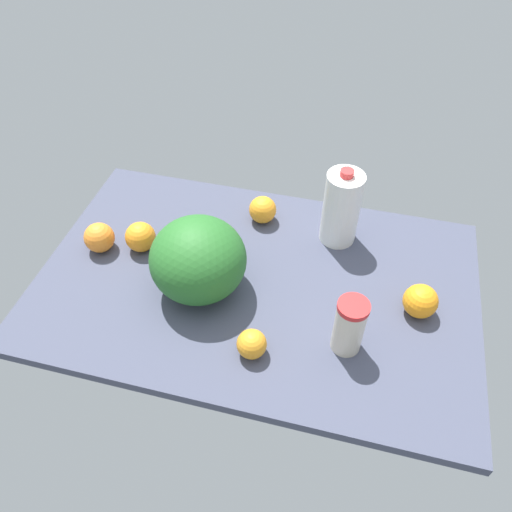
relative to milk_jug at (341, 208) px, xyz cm
name	(u,v)px	position (x,y,z in cm)	size (l,w,h in cm)	color
countertop	(256,284)	(-19.25, -22.69, -13.07)	(120.00, 76.00, 3.00)	#414559
milk_jug	(341,208)	(0.00, 0.00, 0.00)	(10.60, 10.60, 24.70)	white
tumbler_cup	(349,326)	(7.26, -37.64, -3.43)	(7.56, 7.56, 16.21)	beige
watermelon	(198,260)	(-33.22, -28.40, -0.68)	(25.21, 25.21, 21.78)	#276827
orange_far_back	(99,238)	(-66.12, -21.52, -7.22)	(8.71, 8.71, 8.71)	orange
orange_near_front	(263,210)	(-23.42, 2.01, -7.38)	(8.37, 8.37, 8.37)	orange
orange_beside_bowl	(420,300)	(24.13, -22.23, -7.11)	(8.92, 8.92, 8.92)	orange
orange_by_jug	(252,344)	(-14.59, -45.31, -7.89)	(7.36, 7.36, 7.36)	orange
orange_loose	(140,237)	(-54.72, -18.38, -7.18)	(8.78, 8.78, 8.78)	orange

